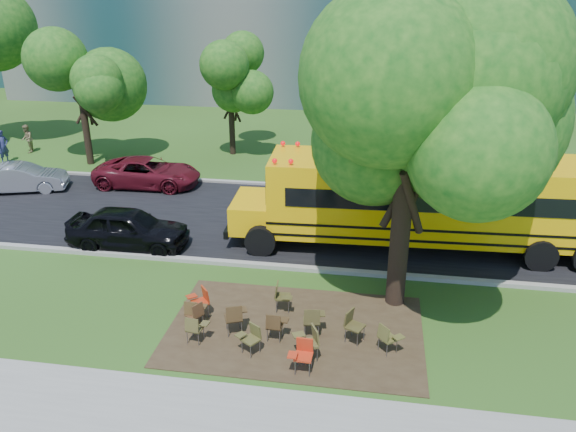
% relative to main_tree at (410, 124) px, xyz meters
% --- Properties ---
extents(ground, '(160.00, 160.00, 0.00)m').
position_rel_main_tree_xyz_m(ground, '(-3.75, -1.44, -5.48)').
color(ground, '#2C4816').
rests_on(ground, ground).
extents(dirt_patch, '(7.00, 4.50, 0.03)m').
position_rel_main_tree_xyz_m(dirt_patch, '(-2.75, -1.94, -5.46)').
color(dirt_patch, '#382819').
rests_on(dirt_patch, ground).
extents(asphalt_road, '(80.00, 8.00, 0.04)m').
position_rel_main_tree_xyz_m(asphalt_road, '(-3.75, 5.56, -5.46)').
color(asphalt_road, black).
rests_on(asphalt_road, ground).
extents(kerb_near, '(80.00, 0.25, 0.14)m').
position_rel_main_tree_xyz_m(kerb_near, '(-3.75, 1.56, -5.41)').
color(kerb_near, gray).
rests_on(kerb_near, ground).
extents(kerb_far, '(80.00, 0.25, 0.14)m').
position_rel_main_tree_xyz_m(kerb_far, '(-3.75, 9.66, -5.41)').
color(kerb_far, gray).
rests_on(kerb_far, ground).
extents(bg_tree_0, '(5.20, 5.20, 7.18)m').
position_rel_main_tree_xyz_m(bg_tree_0, '(-15.75, 11.56, -0.91)').
color(bg_tree_0, black).
rests_on(bg_tree_0, ground).
extents(bg_tree_2, '(4.80, 4.80, 6.62)m').
position_rel_main_tree_xyz_m(bg_tree_2, '(-8.75, 14.56, -1.27)').
color(bg_tree_2, black).
rests_on(bg_tree_2, ground).
extents(bg_tree_3, '(5.60, 5.60, 7.84)m').
position_rel_main_tree_xyz_m(bg_tree_3, '(4.25, 12.56, -0.45)').
color(bg_tree_3, black).
rests_on(bg_tree_3, ground).
extents(main_tree, '(7.20, 7.20, 9.09)m').
position_rel_main_tree_xyz_m(main_tree, '(0.00, 0.00, 0.00)').
color(main_tree, black).
rests_on(main_tree, ground).
extents(school_bus, '(13.58, 3.57, 3.29)m').
position_rel_main_tree_xyz_m(school_bus, '(1.42, 4.04, -3.57)').
color(school_bus, '#F1B207').
rests_on(school_bus, ground).
extents(chair_0, '(0.59, 0.49, 0.83)m').
position_rel_main_tree_xyz_m(chair_0, '(-5.28, -2.97, -4.96)').
color(chair_0, brown).
rests_on(chair_0, ground).
extents(chair_1, '(0.56, 0.49, 0.84)m').
position_rel_main_tree_xyz_m(chair_1, '(-5.57, -2.20, -4.96)').
color(chair_1, '#4E381C').
rests_on(chair_1, ground).
extents(chair_2, '(0.65, 0.74, 0.95)m').
position_rel_main_tree_xyz_m(chair_2, '(-4.34, -2.39, -4.89)').
color(chair_2, '#422E17').
rests_on(chair_2, ground).
extents(chair_3, '(0.71, 0.56, 0.83)m').
position_rel_main_tree_xyz_m(chair_3, '(-3.71, -3.13, -4.96)').
color(chair_3, '#4D4921').
rests_on(chair_3, ground).
extents(chair_4, '(0.57, 0.51, 0.86)m').
position_rel_main_tree_xyz_m(chair_4, '(-3.20, -2.52, -4.94)').
color(chair_4, '#402C16').
rests_on(chair_4, ground).
extents(chair_5, '(0.59, 0.53, 0.90)m').
position_rel_main_tree_xyz_m(chair_5, '(-2.30, -3.65, -4.92)').
color(chair_5, red).
rests_on(chair_5, ground).
extents(chair_6, '(0.77, 0.65, 0.96)m').
position_rel_main_tree_xyz_m(chair_6, '(-2.20, -3.16, -4.88)').
color(chair_6, brown).
rests_on(chair_6, ground).
extents(chair_7, '(0.73, 0.58, 0.85)m').
position_rel_main_tree_xyz_m(chair_7, '(-0.24, -2.60, -4.95)').
color(chair_7, brown).
rests_on(chair_7, ground).
extents(chair_8, '(0.54, 0.69, 0.82)m').
position_rel_main_tree_xyz_m(chair_8, '(-5.47, -2.28, -4.97)').
color(chair_8, '#51331D').
rests_on(chair_8, ground).
extents(chair_9, '(0.76, 0.61, 0.90)m').
position_rel_main_tree_xyz_m(chair_9, '(-5.53, -1.63, -4.92)').
color(chair_9, '#A82D11').
rests_on(chair_9, ground).
extents(chair_10, '(0.57, 0.60, 0.91)m').
position_rel_main_tree_xyz_m(chair_10, '(-3.30, -1.04, -4.92)').
color(chair_10, '#44411D').
rests_on(chair_10, ground).
extents(chair_11, '(0.63, 0.63, 0.93)m').
position_rel_main_tree_xyz_m(chair_11, '(-2.24, -2.18, -4.90)').
color(chair_11, '#443C1D').
rests_on(chair_11, ground).
extents(chair_12, '(0.61, 0.77, 0.94)m').
position_rel_main_tree_xyz_m(chair_12, '(-1.16, -2.23, -4.90)').
color(chair_12, '#48411F').
rests_on(chair_12, ground).
extents(black_car, '(4.37, 1.79, 1.48)m').
position_rel_main_tree_xyz_m(black_car, '(-9.48, 2.36, -4.74)').
color(black_car, black).
rests_on(black_car, ground).
extents(bg_car_silver, '(4.15, 2.51, 1.29)m').
position_rel_main_tree_xyz_m(bg_car_silver, '(-16.75, 7.10, -4.83)').
color(bg_car_silver, gray).
rests_on(bg_car_silver, ground).
extents(bg_car_red, '(4.94, 2.35, 1.36)m').
position_rel_main_tree_xyz_m(bg_car_red, '(-11.33, 8.67, -4.80)').
color(bg_car_red, '#510D18').
rests_on(bg_car_red, ground).
extents(pedestrian_a, '(0.57, 0.73, 1.77)m').
position_rel_main_tree_xyz_m(pedestrian_a, '(-20.29, 10.99, -4.59)').
color(pedestrian_a, navy).
rests_on(pedestrian_a, ground).
extents(pedestrian_b, '(0.88, 0.95, 1.57)m').
position_rel_main_tree_xyz_m(pedestrian_b, '(-20.19, 12.96, -4.69)').
color(pedestrian_b, '#8E7855').
rests_on(pedestrian_b, ground).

